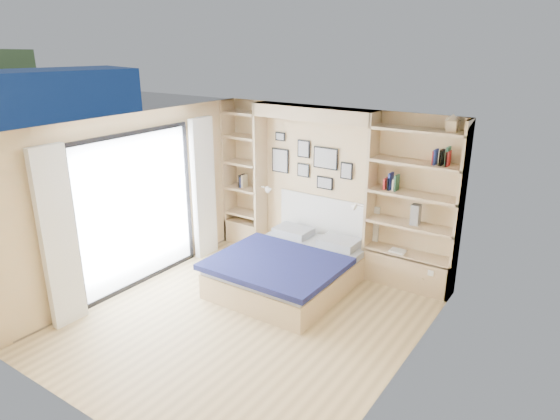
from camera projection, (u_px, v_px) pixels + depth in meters
The scene contains 9 objects.
ground at pixel (248, 320), 6.46m from camera, with size 4.50×4.50×0.00m, color tan.
room_shell at pixel (288, 205), 7.51m from camera, with size 4.50×4.50×4.50m.
bed at pixel (290, 268), 7.30m from camera, with size 1.76×2.21×1.07m.
photo_gallery at pixel (309, 162), 7.92m from camera, with size 1.48×0.02×0.82m.
reading_lamps at pixel (309, 197), 7.83m from camera, with size 1.92×0.12×0.15m.
shelf_decor at pixel (400, 172), 6.94m from camera, with size 3.58×0.23×2.03m.
deck at pixel (78, 256), 8.37m from camera, with size 3.20×4.00×0.05m, color #736455.
deck_chair at pixel (63, 235), 8.15m from camera, with size 0.70×0.96×0.87m.
shipping_container at pixel (30, 114), 15.17m from camera, with size 2.48×6.20×2.58m, color navy.
Camera 1 is at (3.51, -4.45, 3.44)m, focal length 32.00 mm.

